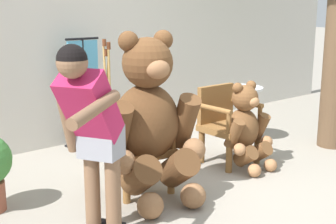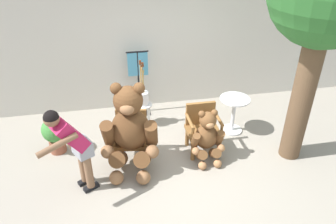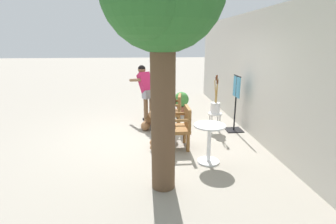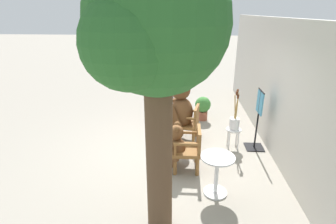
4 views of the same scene
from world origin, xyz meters
The scene contains 13 objects.
ground_plane centered at (0.00, 0.00, 0.00)m, with size 60.00×60.00×0.00m, color gray.
back_wall centered at (0.00, 2.40, 1.40)m, with size 10.00×0.16×2.80m, color beige.
wooden_chair_left centered at (-0.62, 0.54, 0.46)m, with size 0.64×0.61×0.86m.
wooden_chair_right centered at (0.63, 0.55, 0.46)m, with size 0.56×0.52×0.86m.
teddy_bear_large centered at (-0.64, 0.28, 0.75)m, with size 0.94×0.94×1.53m.
teddy_bear_small centered at (0.63, 0.25, 0.47)m, with size 0.57×0.53×0.95m.
person_visitor centered at (-1.47, -0.11, 0.90)m, with size 0.69×0.72×1.50m.
white_stool centered at (-0.29, 1.54, 0.36)m, with size 0.34×0.34×0.46m.
brush_bucket centered at (-0.29, 1.54, 0.64)m, with size 0.22×0.22×0.92m.
round_side_table centered at (1.36, 0.99, 0.45)m, with size 0.56×0.56×0.72m.
patio_tree centered at (2.18, 0.07, 2.68)m, with size 1.70×1.62×3.60m.
potted_plant centered at (-1.90, 0.94, 0.40)m, with size 0.44×0.44×0.68m.
clothing_display_stand centered at (-0.31, 2.04, 0.72)m, with size 0.44×0.40×1.36m.
Camera 4 is at (5.11, 0.43, 2.92)m, focal length 28.00 mm.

